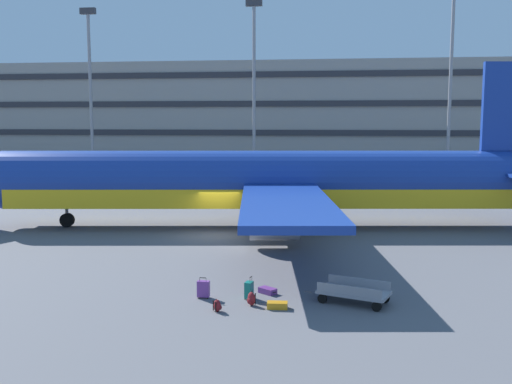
# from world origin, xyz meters

# --- Properties ---
(ground_plane) EXTENTS (600.00, 600.00, 0.00)m
(ground_plane) POSITION_xyz_m (0.00, 0.00, 0.00)
(ground_plane) COLOR #5B5B60
(terminal_structure) EXTENTS (147.50, 14.43, 14.18)m
(terminal_structure) POSITION_xyz_m (0.00, 45.19, 7.09)
(terminal_structure) COLOR gray
(terminal_structure) RESTS_ON ground_plane
(airliner) EXTENTS (39.45, 32.01, 10.49)m
(airliner) POSITION_xyz_m (2.86, 3.08, 2.88)
(airliner) COLOR navy
(airliner) RESTS_ON ground_plane
(light_mast_left) EXTENTS (1.80, 0.50, 19.51)m
(light_mast_left) POSITION_xyz_m (-20.89, 31.25, 11.41)
(light_mast_left) COLOR gray
(light_mast_left) RESTS_ON ground_plane
(light_mast_center_left) EXTENTS (1.80, 0.50, 19.93)m
(light_mast_center_left) POSITION_xyz_m (-1.85, 31.25, 11.63)
(light_mast_center_left) COLOR gray
(light_mast_center_left) RESTS_ON ground_plane
(light_mast_center_right) EXTENTS (1.80, 0.50, 25.04)m
(light_mast_center_right) POSITION_xyz_m (19.28, 31.25, 14.26)
(light_mast_center_right) COLOR gray
(light_mast_center_right) RESTS_ON ground_plane
(suitcase_scuffed) EXTENTS (0.33, 0.43, 0.88)m
(suitcase_scuffed) POSITION_xyz_m (3.65, -12.19, 0.36)
(suitcase_scuffed) COLOR #147266
(suitcase_scuffed) RESTS_ON ground_plane
(suitcase_black) EXTENTS (0.79, 0.43, 0.24)m
(suitcase_black) POSITION_xyz_m (4.84, -13.22, 0.12)
(suitcase_black) COLOR orange
(suitcase_black) RESTS_ON ground_plane
(suitcase_red) EXTENTS (0.48, 0.26, 0.83)m
(suitcase_red) POSITION_xyz_m (1.88, -12.31, 0.36)
(suitcase_red) COLOR #72388C
(suitcase_red) RESTS_ON ground_plane
(suitcase_navy) EXTENTS (0.80, 0.74, 0.22)m
(suitcase_navy) POSITION_xyz_m (4.28, -11.40, 0.11)
(suitcase_navy) COLOR #72388C
(suitcase_navy) RESTS_ON ground_plane
(backpack_teal) EXTENTS (0.40, 0.42, 0.49)m
(backpack_teal) POSITION_xyz_m (2.73, -13.83, 0.21)
(backpack_teal) COLOR maroon
(backpack_teal) RESTS_ON ground_plane
(backpack_large) EXTENTS (0.42, 0.41, 0.56)m
(backpack_large) POSITION_xyz_m (3.84, -12.99, 0.25)
(backpack_large) COLOR maroon
(backpack_large) RESTS_ON ground_plane
(baggage_cart) EXTENTS (3.33, 2.12, 0.82)m
(baggage_cart) POSITION_xyz_m (7.63, -12.22, 0.43)
(baggage_cart) COLOR gray
(baggage_cart) RESTS_ON ground_plane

